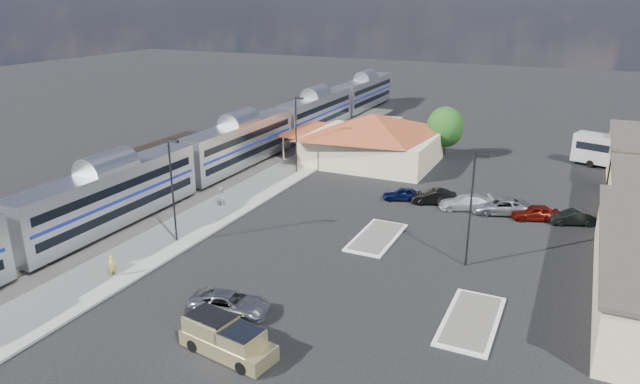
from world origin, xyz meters
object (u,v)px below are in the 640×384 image
at_px(pickup_truck, 228,339).
at_px(suv, 230,304).
at_px(station_depot, 372,138).
at_px(coach_bus, 628,153).

distance_m(pickup_truck, suv, 4.45).
height_order(station_depot, pickup_truck, station_depot).
bearing_deg(suv, pickup_truck, -156.71).
bearing_deg(station_depot, suv, -83.82).
height_order(station_depot, coach_bus, station_depot).
bearing_deg(pickup_truck, coach_bus, -14.60).
xyz_separation_m(station_depot, pickup_truck, (6.45, -41.50, -2.17)).
bearing_deg(suv, station_depot, -2.65).
xyz_separation_m(pickup_truck, suv, (-2.36, 3.76, -0.22)).
height_order(pickup_truck, suv, pickup_truck).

